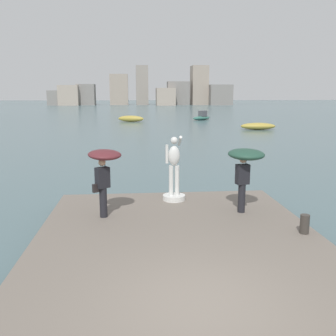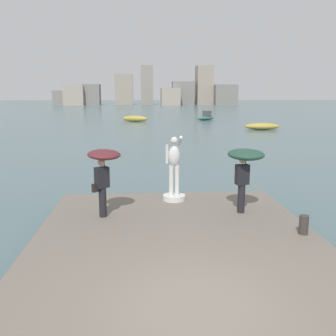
{
  "view_description": "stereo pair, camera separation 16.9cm",
  "coord_description": "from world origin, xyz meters",
  "px_view_note": "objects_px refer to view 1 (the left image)",
  "views": [
    {
      "loc": [
        -1.07,
        -5.81,
        3.94
      ],
      "look_at": [
        0.0,
        6.27,
        1.55
      ],
      "focal_mm": 40.27,
      "sensor_mm": 36.0,
      "label": 1
    },
    {
      "loc": [
        -0.9,
        -5.83,
        3.94
      ],
      "look_at": [
        0.0,
        6.27,
        1.55
      ],
      "focal_mm": 40.27,
      "sensor_mm": 36.0,
      "label": 2
    }
  ],
  "objects_px": {
    "statue_white_figure": "(174,177)",
    "boat_far": "(131,119)",
    "onlooker_left": "(104,165)",
    "mooring_bollard": "(305,224)",
    "onlooker_right": "(245,161)",
    "boat_mid": "(202,117)",
    "boat_near": "(258,126)"
  },
  "relations": [
    {
      "from": "statue_white_figure",
      "to": "boat_far",
      "type": "height_order",
      "value": "statue_white_figure"
    },
    {
      "from": "onlooker_left",
      "to": "mooring_bollard",
      "type": "height_order",
      "value": "onlooker_left"
    },
    {
      "from": "onlooker_left",
      "to": "boat_far",
      "type": "bearing_deg",
      "value": 89.49
    },
    {
      "from": "statue_white_figure",
      "to": "onlooker_right",
      "type": "height_order",
      "value": "statue_white_figure"
    },
    {
      "from": "onlooker_right",
      "to": "boat_mid",
      "type": "xyz_separation_m",
      "value": [
        7.06,
        46.82,
        -1.52
      ]
    },
    {
      "from": "statue_white_figure",
      "to": "onlooker_left",
      "type": "relative_size",
      "value": 1.1
    },
    {
      "from": "boat_near",
      "to": "boat_mid",
      "type": "bearing_deg",
      "value": 101.96
    },
    {
      "from": "statue_white_figure",
      "to": "boat_mid",
      "type": "distance_m",
      "value": 46.25
    },
    {
      "from": "onlooker_right",
      "to": "mooring_bollard",
      "type": "distance_m",
      "value": 2.57
    },
    {
      "from": "onlooker_right",
      "to": "boat_mid",
      "type": "distance_m",
      "value": 47.37
    },
    {
      "from": "statue_white_figure",
      "to": "boat_far",
      "type": "bearing_deg",
      "value": 92.43
    },
    {
      "from": "statue_white_figure",
      "to": "onlooker_left",
      "type": "xyz_separation_m",
      "value": [
        -2.19,
        -1.54,
        0.74
      ]
    },
    {
      "from": "boat_mid",
      "to": "onlooker_right",
      "type": "bearing_deg",
      "value": -98.57
    },
    {
      "from": "mooring_bollard",
      "to": "onlooker_left",
      "type": "bearing_deg",
      "value": 160.35
    },
    {
      "from": "mooring_bollard",
      "to": "boat_mid",
      "type": "xyz_separation_m",
      "value": [
        6.02,
        48.76,
        -0.18
      ]
    },
    {
      "from": "statue_white_figure",
      "to": "mooring_bollard",
      "type": "xyz_separation_m",
      "value": [
        3.03,
        -3.41,
        -0.55
      ]
    },
    {
      "from": "mooring_bollard",
      "to": "statue_white_figure",
      "type": "bearing_deg",
      "value": 131.64
    },
    {
      "from": "onlooker_right",
      "to": "boat_far",
      "type": "xyz_separation_m",
      "value": [
        -3.79,
        43.95,
        -1.54
      ]
    },
    {
      "from": "mooring_bollard",
      "to": "boat_far",
      "type": "relative_size",
      "value": 0.12
    },
    {
      "from": "statue_white_figure",
      "to": "boat_mid",
      "type": "bearing_deg",
      "value": 78.72
    },
    {
      "from": "boat_mid",
      "to": "onlooker_left",
      "type": "bearing_deg",
      "value": -103.48
    },
    {
      "from": "onlooker_left",
      "to": "boat_far",
      "type": "distance_m",
      "value": 44.05
    },
    {
      "from": "statue_white_figure",
      "to": "boat_near",
      "type": "distance_m",
      "value": 31.57
    },
    {
      "from": "mooring_bollard",
      "to": "boat_mid",
      "type": "relative_size",
      "value": 0.14
    },
    {
      "from": "onlooker_right",
      "to": "boat_mid",
      "type": "relative_size",
      "value": 0.55
    },
    {
      "from": "statue_white_figure",
      "to": "boat_mid",
      "type": "relative_size",
      "value": 0.61
    },
    {
      "from": "statue_white_figure",
      "to": "boat_near",
      "type": "xyz_separation_m",
      "value": [
        12.52,
        28.97,
        -0.82
      ]
    },
    {
      "from": "mooring_bollard",
      "to": "boat_near",
      "type": "relative_size",
      "value": 0.12
    },
    {
      "from": "onlooker_right",
      "to": "onlooker_left",
      "type": "bearing_deg",
      "value": -178.98
    },
    {
      "from": "boat_far",
      "to": "onlooker_right",
      "type": "bearing_deg",
      "value": -85.07
    },
    {
      "from": "onlooker_right",
      "to": "boat_mid",
      "type": "height_order",
      "value": "onlooker_right"
    },
    {
      "from": "statue_white_figure",
      "to": "boat_near",
      "type": "bearing_deg",
      "value": 66.63
    }
  ]
}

